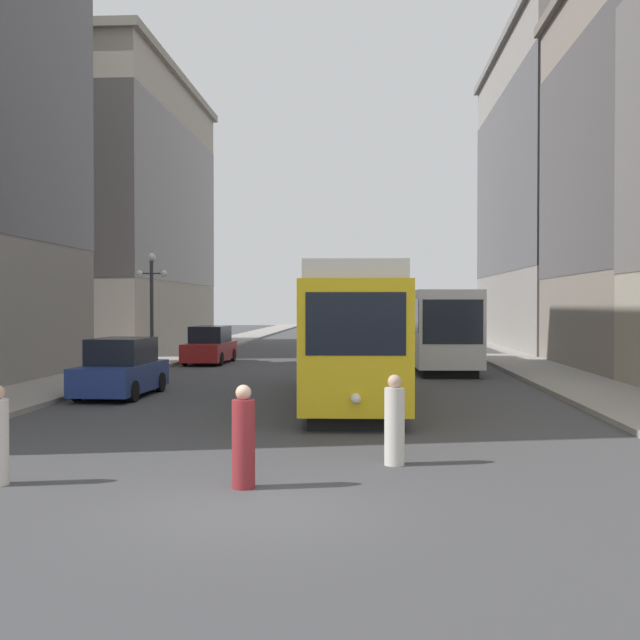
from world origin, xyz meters
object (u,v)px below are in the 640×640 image
Objects in this scene: streetcar at (354,330)px; lamp_post_left_far at (152,291)px; parked_car_left_mid at (210,346)px; pedestrian_on_sidewalk at (395,423)px; transit_bus at (435,325)px; parked_car_left_near at (121,369)px; pedestrian_crossing_far at (243,440)px.

lamp_post_left_far is at bearing 127.59° from streetcar.
parked_car_left_mid is at bearing 114.58° from streetcar.
pedestrian_on_sidewalk is at bearing -70.23° from parked_car_left_mid.
lamp_post_left_far is (-12.65, -1.39, 1.52)m from transit_bus.
lamp_post_left_far is at bearing 76.16° from pedestrian_on_sidewalk.
transit_bus is 11.03m from parked_car_left_mid.
lamp_post_left_far reaches higher than streetcar.
streetcar is 7.71× the size of pedestrian_on_sidewalk.
pedestrian_on_sidewalk is (8.16, -24.32, -0.09)m from parked_car_left_mid.
parked_car_left_mid reaches higher than pedestrian_on_sidewalk.
parked_car_left_near is at bearing -79.75° from lamp_post_left_far.
parked_car_left_near is at bearing -88.77° from parked_car_left_mid.
parked_car_left_near is (-10.75, -11.90, -1.10)m from transit_bus.
transit_bus is at bearing 73.27° from streetcar.
pedestrian_on_sidewalk is 23.21m from lamp_post_left_far.
streetcar is 9.55m from pedestrian_on_sidewalk.
pedestrian_crossing_far is 0.32× the size of lamp_post_left_far.
transit_bus is at bearing 6.27° from lamp_post_left_far.
parked_car_left_near is 0.90× the size of parked_car_left_mid.
transit_bus is at bearing -10.33° from parked_car_left_mid.
pedestrian_crossing_far is (-5.01, -24.07, -1.19)m from transit_bus.
parked_car_left_mid is at bearing 62.09° from lamp_post_left_far.
transit_bus is at bearing 43.60° from pedestrian_on_sidewalk.
parked_car_left_near reaches higher than pedestrian_on_sidewalk.
streetcar is 14.63m from lamp_post_left_far.
transit_bus is 16.08m from parked_car_left_near.
transit_bus is 24.62m from pedestrian_crossing_far.
transit_bus is 7.17× the size of pedestrian_on_sidewalk.
parked_car_left_mid is (-10.75, 2.20, -1.10)m from transit_bus.
parked_car_left_mid is 26.89m from pedestrian_crossing_far.
lamp_post_left_far reaches higher than pedestrian_crossing_far.
pedestrian_on_sidewalk is at bearing -86.00° from streetcar.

